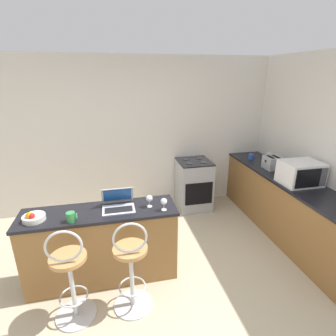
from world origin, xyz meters
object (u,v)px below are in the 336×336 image
object	(u,v)px
wine_glass_tall	(164,202)
bar_stool_near	(70,277)
microwave	(301,173)
stove_range	(194,185)
mug_white	(268,156)
toaster	(272,163)
bar_stool_far	(131,267)
wine_glass_short	(149,199)
mug_blue	(251,157)
laptop	(118,203)
mug_green	(71,217)
fruit_bowl	(33,217)

from	to	relation	value
wine_glass_tall	bar_stool_near	bearing A→B (deg)	-158.90
microwave	stove_range	distance (m)	1.77
microwave	mug_white	size ratio (longest dim) A/B	4.85
microwave	mug_white	world-z (taller)	microwave
toaster	stove_range	world-z (taller)	toaster
microwave	mug_white	distance (m)	1.15
toaster	bar_stool_far	bearing A→B (deg)	-150.65
mug_white	bar_stool_near	bearing A→B (deg)	-150.18
stove_range	wine_glass_tall	bearing A→B (deg)	-118.81
mug_white	wine_glass_tall	distance (m)	2.62
bar_stool_far	wine_glass_short	bearing A→B (deg)	61.39
bar_stool_far	wine_glass_short	xyz separation A→B (m)	(0.27, 0.49, 0.48)
microwave	stove_range	bearing A→B (deg)	130.56
bar_stool_far	microwave	size ratio (longest dim) A/B	2.06
wine_glass_tall	mug_blue	size ratio (longest dim) A/B	1.36
stove_range	mug_white	size ratio (longest dim) A/B	8.53
bar_stool_far	laptop	size ratio (longest dim) A/B	2.97
microwave	toaster	size ratio (longest dim) A/B	2.00
mug_green	mug_blue	size ratio (longest dim) A/B	1.03
toaster	mug_white	xyz separation A→B (m)	(0.25, 0.49, -0.05)
laptop	toaster	bearing A→B (deg)	17.70
toaster	wine_glass_short	bearing A→B (deg)	-158.22
mug_white	mug_blue	distance (m)	0.31
laptop	mug_green	world-z (taller)	laptop
fruit_bowl	wine_glass_tall	bearing A→B (deg)	-2.95
fruit_bowl	wine_glass_short	world-z (taller)	wine_glass_short
wine_glass_tall	mug_white	bearing A→B (deg)	33.32
microwave	wine_glass_short	distance (m)	2.11
bar_stool_far	laptop	distance (m)	0.71
bar_stool_near	mug_green	xyz separation A→B (m)	(0.02, 0.35, 0.44)
toaster	mug_blue	distance (m)	0.54
stove_range	microwave	bearing A→B (deg)	-49.44
microwave	mug_green	bearing A→B (deg)	-173.19
mug_white	fruit_bowl	bearing A→B (deg)	-158.81
fruit_bowl	stove_range	bearing A→B (deg)	34.31
mug_green	mug_white	bearing A→B (deg)	25.01
laptop	microwave	xyz separation A→B (m)	(2.44, 0.15, 0.10)
stove_range	wine_glass_tall	xyz separation A→B (m)	(-0.87, -1.58, 0.54)
mug_white	laptop	bearing A→B (deg)	-154.62
bar_stool_near	mug_white	size ratio (longest dim) A/B	10.02
mug_green	wine_glass_short	xyz separation A→B (m)	(0.82, 0.14, 0.05)
mug_green	wine_glass_tall	world-z (taller)	wine_glass_tall
mug_blue	mug_green	bearing A→B (deg)	-152.05
toaster	mug_green	world-z (taller)	toaster
bar_stool_near	bar_stool_far	bearing A→B (deg)	0.00
bar_stool_near	bar_stool_far	world-z (taller)	same
wine_glass_short	mug_blue	world-z (taller)	wine_glass_short
bar_stool_far	wine_glass_tall	size ratio (longest dim) A/B	7.46
toaster	mug_blue	world-z (taller)	toaster
wine_glass_short	wine_glass_tall	size ratio (longest dim) A/B	1.00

